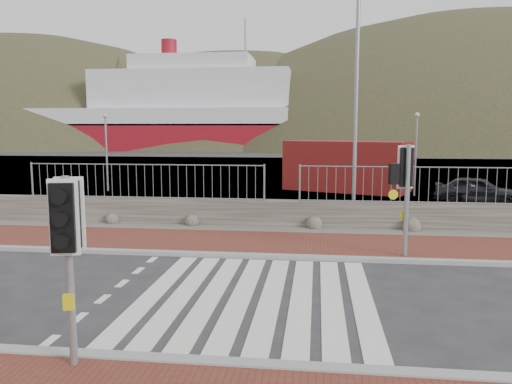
# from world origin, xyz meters

# --- Properties ---
(ground) EXTENTS (220.00, 220.00, 0.00)m
(ground) POSITION_xyz_m (0.00, 0.00, 0.00)
(ground) COLOR #28282B
(ground) RESTS_ON ground
(sidewalk_far) EXTENTS (40.00, 3.00, 0.08)m
(sidewalk_far) POSITION_xyz_m (0.00, 4.50, 0.04)
(sidewalk_far) COLOR brown
(sidewalk_far) RESTS_ON ground
(kerb_near) EXTENTS (40.00, 0.25, 0.12)m
(kerb_near) POSITION_xyz_m (0.00, -3.00, 0.05)
(kerb_near) COLOR gray
(kerb_near) RESTS_ON ground
(kerb_far) EXTENTS (40.00, 0.25, 0.12)m
(kerb_far) POSITION_xyz_m (0.00, 3.00, 0.05)
(kerb_far) COLOR gray
(kerb_far) RESTS_ON ground
(zebra_crossing) EXTENTS (4.62, 5.60, 0.01)m
(zebra_crossing) POSITION_xyz_m (-0.00, 0.00, 0.01)
(zebra_crossing) COLOR silver
(zebra_crossing) RESTS_ON ground
(gravel_strip) EXTENTS (40.00, 1.50, 0.06)m
(gravel_strip) POSITION_xyz_m (0.00, 6.50, 0.03)
(gravel_strip) COLOR #59544C
(gravel_strip) RESTS_ON ground
(stone_wall) EXTENTS (40.00, 0.60, 0.90)m
(stone_wall) POSITION_xyz_m (0.00, 7.30, 0.45)
(stone_wall) COLOR #47413A
(stone_wall) RESTS_ON ground
(railing) EXTENTS (18.07, 0.07, 1.22)m
(railing) POSITION_xyz_m (0.00, 7.15, 1.82)
(railing) COLOR gray
(railing) RESTS_ON stone_wall
(quay) EXTENTS (120.00, 40.00, 0.50)m
(quay) POSITION_xyz_m (0.00, 27.90, 0.00)
(quay) COLOR #4C4C4F
(quay) RESTS_ON ground
(water) EXTENTS (220.00, 50.00, 0.05)m
(water) POSITION_xyz_m (0.00, 62.90, 0.00)
(water) COLOR #3F4C54
(water) RESTS_ON ground
(ferry) EXTENTS (50.00, 16.00, 20.00)m
(ferry) POSITION_xyz_m (-24.65, 67.90, 5.36)
(ferry) COLOR maroon
(ferry) RESTS_ON ground
(hills_backdrop) EXTENTS (254.00, 90.00, 100.00)m
(hills_backdrop) POSITION_xyz_m (6.74, 87.90, -23.05)
(hills_backdrop) COLOR #2E301D
(hills_backdrop) RESTS_ON ground
(traffic_signal_near) EXTENTS (0.43, 0.30, 2.73)m
(traffic_signal_near) POSITION_xyz_m (-2.16, -3.31, 1.98)
(traffic_signal_near) COLOR gray
(traffic_signal_near) RESTS_ON ground
(traffic_signal_far) EXTENTS (0.73, 0.39, 2.95)m
(traffic_signal_far) POSITION_xyz_m (3.42, 3.39, 2.14)
(traffic_signal_far) COLOR gray
(traffic_signal_far) RESTS_ON ground
(streetlight) EXTENTS (1.66, 0.54, 7.91)m
(streetlight) POSITION_xyz_m (2.60, 8.13, 4.45)
(streetlight) COLOR gray
(streetlight) RESTS_ON ground
(shipping_container) EXTENTS (6.95, 4.93, 2.67)m
(shipping_container) POSITION_xyz_m (2.75, 17.72, 1.34)
(shipping_container) COLOR maroon
(shipping_container) RESTS_ON ground
(car_a) EXTENTS (3.88, 2.49, 1.23)m
(car_a) POSITION_xyz_m (8.28, 13.49, 0.62)
(car_a) COLOR black
(car_a) RESTS_ON ground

